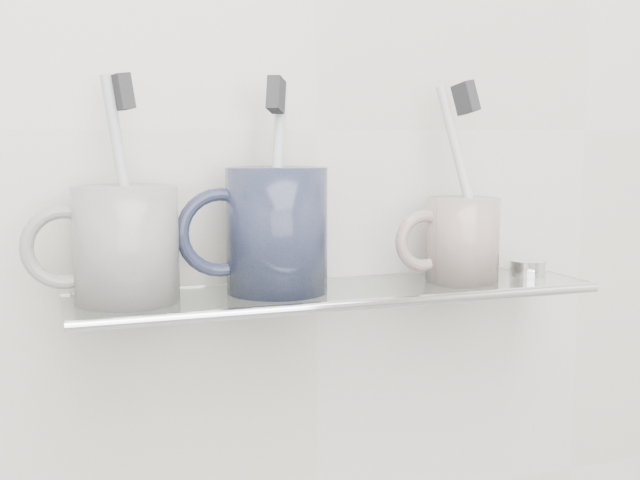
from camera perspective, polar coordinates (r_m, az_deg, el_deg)
name	(u,v)px	position (r m, az deg, el deg)	size (l,w,h in m)	color
wall_back	(317,130)	(0.81, -0.23, 7.84)	(2.50, 2.50, 0.00)	beige
shelf_glass	(338,293)	(0.76, 1.29, -3.78)	(0.50, 0.12, 0.01)	silver
shelf_rail	(360,305)	(0.71, 2.87, -4.60)	(0.01, 0.01, 0.50)	silver
bracket_left	(107,310)	(0.77, -14.92, -4.82)	(0.02, 0.02, 0.03)	silver
bracket_right	(503,282)	(0.90, 12.87, -2.96)	(0.02, 0.02, 0.03)	silver
mug_left	(126,244)	(0.72, -13.62, -0.31)	(0.09, 0.09, 0.10)	silver
mug_left_handle	(64,247)	(0.71, -17.73, -0.48)	(0.07, 0.07, 0.01)	silver
toothbrush_left	(124,186)	(0.71, -13.74, 3.72)	(0.01, 0.01, 0.19)	#A9B3B7
bristles_left	(121,92)	(0.71, -13.94, 10.18)	(0.01, 0.02, 0.03)	#27282B
mug_center	(277,230)	(0.74, -3.08, 0.70)	(0.09, 0.09, 0.12)	black
mug_center_handle	(221,232)	(0.73, -7.08, 0.53)	(0.08, 0.08, 0.01)	black
toothbrush_center	(277,183)	(0.74, -3.11, 4.05)	(0.01, 0.01, 0.19)	silver
bristles_center	(276,95)	(0.74, -3.15, 10.28)	(0.01, 0.02, 0.03)	#27282B
mug_right	(462,239)	(0.82, 10.09, 0.07)	(0.07, 0.07, 0.08)	silver
mug_right_handle	(424,241)	(0.80, 7.41, -0.06)	(0.06, 0.06, 0.01)	silver
toothbrush_right	(464,179)	(0.81, 10.19, 4.26)	(0.01, 0.01, 0.19)	beige
bristles_right	(466,98)	(0.81, 10.32, 9.91)	(0.01, 0.02, 0.03)	#27282B
chrome_cap	(528,268)	(0.86, 14.54, -1.92)	(0.04, 0.04, 0.02)	silver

